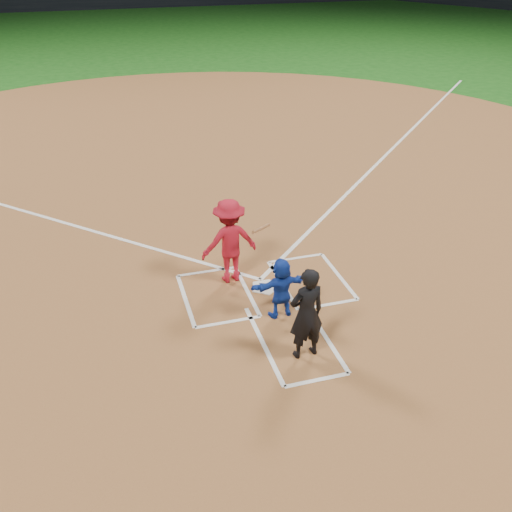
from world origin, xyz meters
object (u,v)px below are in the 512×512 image
object	(u,v)px
catcher	(281,288)
umpire	(307,314)
home_plate	(265,287)
batter_at_plate	(230,241)

from	to	relation	value
catcher	umpire	size ratio (longest dim) A/B	0.70
home_plate	catcher	bearing A→B (deg)	90.37
umpire	batter_at_plate	xyz separation A→B (m)	(-0.60, 2.65, 0.04)
catcher	batter_at_plate	distance (m)	1.60
catcher	umpire	bearing A→B (deg)	86.30
home_plate	catcher	size ratio (longest dim) A/B	0.51
home_plate	catcher	world-z (taller)	catcher
home_plate	catcher	distance (m)	1.12
home_plate	batter_at_plate	world-z (taller)	batter_at_plate
catcher	umpire	distance (m)	1.21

